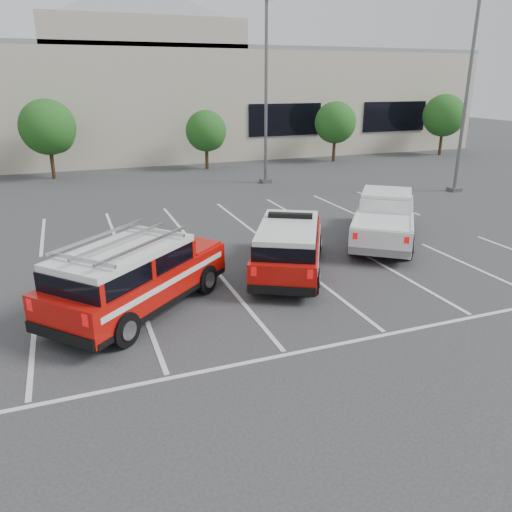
{
  "coord_description": "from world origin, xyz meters",
  "views": [
    {
      "loc": [
        -4.15,
        -11.87,
        5.89
      ],
      "look_at": [
        0.68,
        0.92,
        1.05
      ],
      "focal_mm": 35.0,
      "sensor_mm": 36.0,
      "label": 1
    }
  ],
  "objects_px": {
    "light_pole_right": "(467,94)",
    "fire_chief_suv": "(289,250)",
    "tree_far_right": "(444,117)",
    "ladder_suv": "(135,281)",
    "convention_building": "(115,95)",
    "tree_right": "(336,124)",
    "tree_mid_right": "(207,132)",
    "tree_mid_left": "(49,129)",
    "white_pickup": "(384,222)",
    "light_pole_mid": "(266,93)"
  },
  "relations": [
    {
      "from": "tree_right",
      "to": "light_pole_right",
      "type": "distance_m",
      "value": 12.32
    },
    {
      "from": "light_pole_right",
      "to": "convention_building",
      "type": "bearing_deg",
      "value": 125.89
    },
    {
      "from": "tree_mid_left",
      "to": "tree_far_right",
      "type": "height_order",
      "value": "same"
    },
    {
      "from": "tree_mid_left",
      "to": "ladder_suv",
      "type": "relative_size",
      "value": 0.89
    },
    {
      "from": "tree_far_right",
      "to": "fire_chief_suv",
      "type": "height_order",
      "value": "tree_far_right"
    },
    {
      "from": "tree_mid_right",
      "to": "white_pickup",
      "type": "height_order",
      "value": "tree_mid_right"
    },
    {
      "from": "tree_mid_left",
      "to": "tree_mid_right",
      "type": "distance_m",
      "value": 10.01
    },
    {
      "from": "tree_mid_right",
      "to": "fire_chief_suv",
      "type": "height_order",
      "value": "tree_mid_right"
    },
    {
      "from": "tree_right",
      "to": "light_pole_right",
      "type": "xyz_separation_m",
      "value": [
        0.91,
        -12.05,
        2.41
      ]
    },
    {
      "from": "tree_mid_left",
      "to": "tree_mid_right",
      "type": "height_order",
      "value": "tree_mid_left"
    },
    {
      "from": "tree_mid_left",
      "to": "tree_right",
      "type": "distance_m",
      "value": 20.0
    },
    {
      "from": "light_pole_mid",
      "to": "fire_chief_suv",
      "type": "bearing_deg",
      "value": -108.92
    },
    {
      "from": "convention_building",
      "to": "ladder_suv",
      "type": "xyz_separation_m",
      "value": [
        -3.0,
        -31.16,
        -3.86
      ]
    },
    {
      "from": "white_pickup",
      "to": "tree_mid_left",
      "type": "bearing_deg",
      "value": 159.98
    },
    {
      "from": "convention_building",
      "to": "tree_right",
      "type": "bearing_deg",
      "value": -33.37
    },
    {
      "from": "tree_right",
      "to": "ladder_suv",
      "type": "relative_size",
      "value": 0.81
    },
    {
      "from": "light_pole_right",
      "to": "white_pickup",
      "type": "bearing_deg",
      "value": -145.01
    },
    {
      "from": "tree_far_right",
      "to": "ladder_suv",
      "type": "distance_m",
      "value": 35.21
    },
    {
      "from": "fire_chief_suv",
      "to": "white_pickup",
      "type": "distance_m",
      "value": 5.21
    },
    {
      "from": "tree_right",
      "to": "light_pole_mid",
      "type": "distance_m",
      "value": 10.38
    },
    {
      "from": "light_pole_right",
      "to": "ladder_suv",
      "type": "distance_m",
      "value": 21.43
    },
    {
      "from": "tree_mid_right",
      "to": "tree_far_right",
      "type": "height_order",
      "value": "tree_far_right"
    },
    {
      "from": "tree_mid_right",
      "to": "white_pickup",
      "type": "relative_size",
      "value": 0.66
    },
    {
      "from": "tree_right",
      "to": "white_pickup",
      "type": "xyz_separation_m",
      "value": [
        -8.07,
        -18.33,
        -2.04
      ]
    },
    {
      "from": "convention_building",
      "to": "light_pole_right",
      "type": "xyz_separation_m",
      "value": [
        15.82,
        -21.86,
        0.47
      ]
    },
    {
      "from": "tree_mid_right",
      "to": "fire_chief_suv",
      "type": "distance_m",
      "value": 20.47
    },
    {
      "from": "convention_building",
      "to": "tree_mid_right",
      "type": "relative_size",
      "value": 15.04
    },
    {
      "from": "tree_far_right",
      "to": "ladder_suv",
      "type": "height_order",
      "value": "tree_far_right"
    },
    {
      "from": "tree_right",
      "to": "light_pole_right",
      "type": "bearing_deg",
      "value": -85.69
    },
    {
      "from": "tree_right",
      "to": "white_pickup",
      "type": "bearing_deg",
      "value": -113.75
    },
    {
      "from": "tree_mid_right",
      "to": "light_pole_right",
      "type": "distance_m",
      "value": 16.47
    },
    {
      "from": "convention_building",
      "to": "tree_mid_right",
      "type": "height_order",
      "value": "convention_building"
    },
    {
      "from": "tree_right",
      "to": "tree_mid_right",
      "type": "bearing_deg",
      "value": -180.0
    },
    {
      "from": "tree_mid_right",
      "to": "light_pole_mid",
      "type": "relative_size",
      "value": 0.39
    },
    {
      "from": "tree_mid_left",
      "to": "white_pickup",
      "type": "xyz_separation_m",
      "value": [
        11.93,
        -18.33,
        -2.31
      ]
    },
    {
      "from": "tree_mid_right",
      "to": "white_pickup",
      "type": "distance_m",
      "value": 18.51
    },
    {
      "from": "light_pole_right",
      "to": "fire_chief_suv",
      "type": "relative_size",
      "value": 1.84
    },
    {
      "from": "tree_mid_right",
      "to": "ladder_suv",
      "type": "xyz_separation_m",
      "value": [
        -7.91,
        -21.35,
        -1.64
      ]
    },
    {
      "from": "convention_building",
      "to": "light_pole_right",
      "type": "relative_size",
      "value": 5.86
    },
    {
      "from": "tree_right",
      "to": "ladder_suv",
      "type": "distance_m",
      "value": 27.93
    },
    {
      "from": "tree_far_right",
      "to": "ladder_suv",
      "type": "relative_size",
      "value": 0.89
    },
    {
      "from": "fire_chief_suv",
      "to": "light_pole_mid",
      "type": "bearing_deg",
      "value": 99.58
    },
    {
      "from": "tree_mid_left",
      "to": "fire_chief_suv",
      "type": "relative_size",
      "value": 0.87
    },
    {
      "from": "tree_mid_left",
      "to": "fire_chief_suv",
      "type": "distance_m",
      "value": 21.5
    },
    {
      "from": "convention_building",
      "to": "light_pole_mid",
      "type": "height_order",
      "value": "convention_building"
    },
    {
      "from": "tree_mid_left",
      "to": "ladder_suv",
      "type": "bearing_deg",
      "value": -84.41
    },
    {
      "from": "light_pole_right",
      "to": "white_pickup",
      "type": "xyz_separation_m",
      "value": [
        -8.97,
        -6.28,
        -4.45
      ]
    },
    {
      "from": "tree_mid_left",
      "to": "tree_far_right",
      "type": "xyz_separation_m",
      "value": [
        30.0,
        0.0,
        0.0
      ]
    },
    {
      "from": "white_pickup",
      "to": "convention_building",
      "type": "bearing_deg",
      "value": 140.58
    },
    {
      "from": "tree_far_right",
      "to": "light_pole_right",
      "type": "distance_m",
      "value": 15.24
    }
  ]
}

